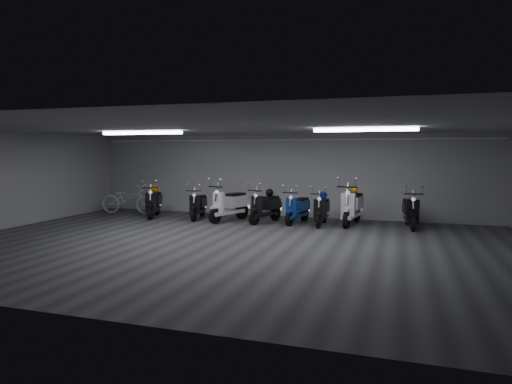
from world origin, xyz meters
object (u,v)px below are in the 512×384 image
(scooter_0, at_px, (154,198))
(scooter_4, at_px, (297,204))
(scooter_2, at_px, (229,199))
(bicycle, at_px, (128,196))
(scooter_3, at_px, (265,202))
(scooter_6, at_px, (352,201))
(scooter_1, at_px, (198,201))
(helmet_1, at_px, (323,195))
(helmet_3, at_px, (155,189))
(scooter_5, at_px, (322,205))
(scooter_7, at_px, (411,206))
(helmet_0, at_px, (355,190))
(helmet_2, at_px, (270,193))

(scooter_0, distance_m, scooter_4, 4.91)
(scooter_2, distance_m, bicycle, 4.10)
(scooter_3, distance_m, scooter_6, 2.67)
(bicycle, bearing_deg, scooter_1, -102.08)
(scooter_3, distance_m, helmet_1, 1.81)
(bicycle, relative_size, helmet_3, 7.49)
(scooter_4, distance_m, scooter_5, 0.79)
(scooter_3, xyz_separation_m, bicycle, (-5.25, 0.41, -0.01))
(scooter_3, relative_size, scooter_4, 1.05)
(scooter_3, bearing_deg, helmet_1, 26.63)
(scooter_0, xyz_separation_m, helmet_1, (5.68, 0.33, 0.23))
(scooter_0, height_order, scooter_7, scooter_0)
(scooter_7, bearing_deg, scooter_3, 178.55)
(scooter_3, relative_size, helmet_3, 6.60)
(scooter_6, distance_m, helmet_1, 0.88)
(bicycle, bearing_deg, scooter_5, -98.67)
(scooter_5, bearing_deg, scooter_0, -179.26)
(scooter_1, xyz_separation_m, scooter_3, (2.34, -0.08, 0.04))
(scooter_0, distance_m, scooter_5, 5.69)
(scooter_2, relative_size, helmet_0, 7.98)
(scooter_5, relative_size, bicycle, 0.84)
(scooter_0, bearing_deg, helmet_0, -13.21)
(helmet_1, xyz_separation_m, helmet_2, (-1.70, -0.03, 0.04))
(scooter_2, distance_m, scooter_5, 2.96)
(scooter_0, bearing_deg, helmet_2, -15.22)
(scooter_2, relative_size, helmet_2, 7.83)
(scooter_2, height_order, scooter_3, scooter_2)
(bicycle, bearing_deg, helmet_1, -96.78)
(bicycle, bearing_deg, scooter_7, -96.00)
(scooter_4, relative_size, bicycle, 0.84)
(scooter_3, height_order, helmet_2, scooter_3)
(scooter_2, distance_m, scooter_6, 3.85)
(scooter_1, height_order, scooter_6, scooter_6)
(bicycle, xyz_separation_m, helmet_2, (5.32, -0.18, 0.29))
(scooter_0, height_order, helmet_3, scooter_0)
(helmet_2, bearing_deg, helmet_3, -179.00)
(scooter_5, distance_m, helmet_0, 1.18)
(scooter_4, xyz_separation_m, helmet_2, (-0.92, 0.06, 0.31))
(helmet_3, bearing_deg, helmet_0, 4.28)
(scooter_5, distance_m, scooter_6, 0.94)
(scooter_1, height_order, helmet_0, scooter_1)
(scooter_4, xyz_separation_m, scooter_7, (3.32, 0.17, 0.03))
(helmet_0, bearing_deg, scooter_7, -10.95)
(bicycle, height_order, helmet_3, bicycle)
(scooter_0, xyz_separation_m, helmet_3, (-0.08, 0.23, 0.29))
(scooter_3, bearing_deg, scooter_1, -163.74)
(scooter_6, relative_size, bicycle, 1.01)
(helmet_1, height_order, helmet_2, helmet_2)
(scooter_4, height_order, helmet_0, scooter_4)
(scooter_3, bearing_deg, scooter_5, 19.21)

